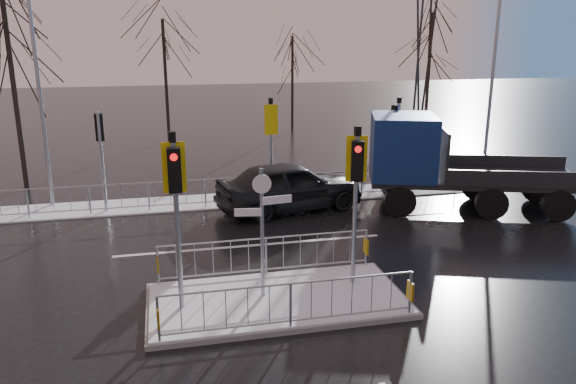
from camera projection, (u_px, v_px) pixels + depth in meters
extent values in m
plane|color=black|center=(277.00, 303.00, 13.19)|extent=(120.00, 120.00, 0.00)
cube|color=white|center=(231.00, 200.00, 21.25)|extent=(30.00, 2.00, 0.04)
cube|color=silver|center=(251.00, 245.00, 16.75)|extent=(8.00, 0.15, 0.01)
cube|color=slate|center=(277.00, 301.00, 13.17)|extent=(6.00, 3.00, 0.12)
cube|color=white|center=(277.00, 298.00, 13.15)|extent=(5.85, 2.85, 0.03)
cube|color=gold|center=(158.00, 317.00, 11.13)|extent=(0.05, 0.28, 0.42)
cube|color=gold|center=(410.00, 291.00, 12.29)|extent=(0.05, 0.28, 0.42)
cube|color=gold|center=(158.00, 264.00, 13.72)|extent=(0.05, 0.28, 0.42)
cube|color=gold|center=(366.00, 246.00, 14.88)|extent=(0.05, 0.28, 0.42)
cylinder|color=#92989F|center=(178.00, 229.00, 12.17)|extent=(0.11, 0.11, 3.80)
cube|color=black|center=(174.00, 170.00, 11.63)|extent=(0.28, 0.22, 0.95)
cylinder|color=red|center=(174.00, 157.00, 11.45)|extent=(0.16, 0.04, 0.16)
cube|color=yellow|center=(174.00, 168.00, 11.87)|extent=(0.50, 0.03, 1.10)
cube|color=black|center=(172.00, 137.00, 11.62)|extent=(0.14, 0.14, 0.22)
cylinder|color=#92989F|center=(355.00, 212.00, 13.45)|extent=(0.11, 0.11, 3.70)
cube|color=black|center=(357.00, 161.00, 12.93)|extent=(0.33, 0.28, 0.95)
cylinder|color=red|center=(358.00, 149.00, 12.74)|extent=(0.16, 0.08, 0.16)
cube|color=yellow|center=(356.00, 159.00, 13.17)|extent=(0.49, 0.16, 1.10)
cube|color=black|center=(358.00, 131.00, 12.92)|extent=(0.14, 0.14, 0.22)
cylinder|color=#92989F|center=(262.00, 234.00, 12.86)|extent=(0.09, 0.09, 3.10)
cube|color=silver|center=(277.00, 200.00, 12.71)|extent=(0.70, 0.14, 0.18)
cube|color=silver|center=(248.00, 212.00, 12.64)|extent=(0.62, 0.15, 0.18)
cylinder|color=silver|center=(262.00, 184.00, 12.50)|extent=(0.44, 0.03, 0.44)
cylinder|color=#92989F|center=(102.00, 162.00, 19.53)|extent=(0.11, 0.11, 3.50)
cube|color=black|center=(99.00, 127.00, 19.37)|extent=(0.28, 0.22, 0.95)
cylinder|color=red|center=(99.00, 118.00, 19.39)|extent=(0.16, 0.04, 0.16)
cylinder|color=#92989F|center=(271.00, 153.00, 20.80)|extent=(0.11, 0.11, 3.60)
cube|color=black|center=(270.00, 119.00, 20.62)|extent=(0.28, 0.22, 0.95)
cylinder|color=red|center=(269.00, 110.00, 20.64)|extent=(0.16, 0.04, 0.16)
cube|color=yellow|center=(271.00, 120.00, 20.39)|extent=(0.50, 0.03, 1.10)
cube|color=black|center=(271.00, 101.00, 20.27)|extent=(0.14, 0.14, 0.22)
cylinder|color=#92989F|center=(397.00, 148.00, 21.88)|extent=(0.11, 0.11, 3.50)
cube|color=black|center=(395.00, 117.00, 21.70)|extent=(0.33, 0.28, 0.95)
cylinder|color=red|center=(394.00, 109.00, 21.71)|extent=(0.16, 0.08, 0.16)
cube|color=black|center=(399.00, 100.00, 21.37)|extent=(0.14, 0.14, 0.22)
imported|color=black|center=(290.00, 186.00, 19.92)|extent=(5.56, 3.16, 1.78)
cylinder|color=black|center=(400.00, 201.00, 19.32)|extent=(1.14, 0.65, 1.09)
cylinder|color=black|center=(394.00, 184.00, 21.52)|extent=(1.14, 0.65, 1.09)
cylinder|color=black|center=(491.00, 203.00, 19.04)|extent=(1.14, 0.65, 1.09)
cylinder|color=black|center=(476.00, 186.00, 21.24)|extent=(1.14, 0.65, 1.09)
cylinder|color=black|center=(558.00, 205.00, 18.84)|extent=(1.14, 0.65, 1.09)
cylinder|color=black|center=(536.00, 187.00, 21.04)|extent=(1.14, 0.65, 1.09)
cube|color=black|center=(472.00, 180.00, 20.04)|extent=(7.65, 4.65, 0.18)
cube|color=navy|center=(403.00, 146.00, 19.95)|extent=(2.90, 3.18, 2.19)
cube|color=black|center=(434.00, 134.00, 19.73)|extent=(0.73, 2.09, 1.20)
cube|color=#2D3033|center=(382.00, 179.00, 20.34)|extent=(0.91, 2.43, 0.38)
cube|color=black|center=(507.00, 176.00, 19.89)|extent=(5.40, 4.00, 0.13)
cube|color=black|center=(442.00, 151.00, 19.86)|extent=(0.91, 2.52, 1.64)
cylinder|color=black|center=(15.00, 97.00, 22.21)|extent=(0.20, 0.20, 7.36)
cylinder|color=black|center=(166.00, 81.00, 32.47)|extent=(0.19, 0.19, 6.90)
cylinder|color=black|center=(292.00, 84.00, 36.18)|extent=(0.16, 0.16, 5.98)
cylinder|color=black|center=(428.00, 74.00, 34.88)|extent=(0.20, 0.20, 7.36)
cylinder|color=#92989F|center=(491.00, 89.00, 22.32)|extent=(0.14, 0.14, 8.00)
cylinder|color=#92989F|center=(40.00, 93.00, 19.60)|extent=(0.14, 0.14, 8.20)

